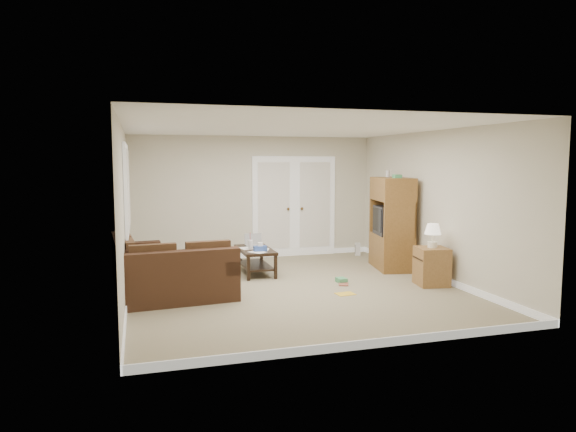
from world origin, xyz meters
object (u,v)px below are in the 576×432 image
object	(u,v)px
coffee_table	(255,260)
side_cabinet	(432,263)
sectional_sofa	(156,273)
tv_armoire	(392,223)

from	to	relation	value
coffee_table	side_cabinet	bearing A→B (deg)	-33.47
side_cabinet	sectional_sofa	bearing A→B (deg)	178.94
sectional_sofa	side_cabinet	bearing A→B (deg)	-15.22
sectional_sofa	tv_armoire	world-z (taller)	tv_armoire
coffee_table	side_cabinet	size ratio (longest dim) A/B	1.11
sectional_sofa	coffee_table	distance (m)	1.95
coffee_table	tv_armoire	xyz separation A→B (m)	(2.53, -0.27, 0.61)
sectional_sofa	coffee_table	size ratio (longest dim) A/B	2.30
side_cabinet	tv_armoire	bearing A→B (deg)	99.37
sectional_sofa	coffee_table	bearing A→B (deg)	22.06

